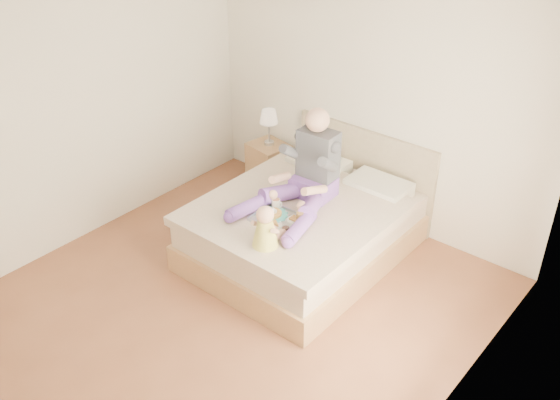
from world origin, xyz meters
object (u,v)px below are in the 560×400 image
Objects in this scene: adult at (306,176)px; tray at (280,217)px; baby at (266,229)px; nightstand at (269,165)px; bed at (308,224)px.

tray is at bearing -87.56° from adult.
tray is (0.04, -0.43, -0.24)m from adult.
baby is (0.16, -0.38, 0.13)m from tray.
baby reaches higher than nightstand.
nightstand is at bearing 146.47° from bed.
bed reaches higher than nightstand.
bed is 0.97m from baby.
bed is 4.10× the size of nightstand.
adult reaches higher than baby.
baby is (0.18, -0.84, 0.45)m from bed.
bed is 1.92× the size of adult.
nightstand is 1.57m from adult.
bed is 1.44m from nightstand.
nightstand is at bearing 142.23° from adult.
tray is 1.23× the size of baby.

